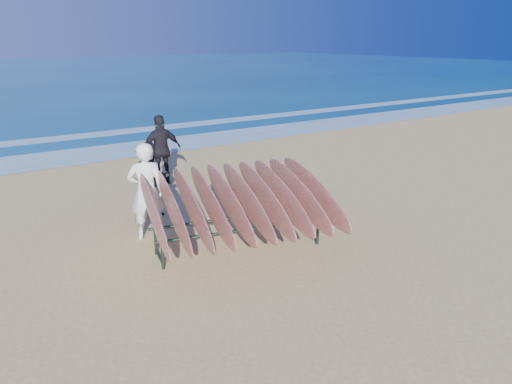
# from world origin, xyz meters

# --- Properties ---
(ground) EXTENTS (120.00, 120.00, 0.00)m
(ground) POSITION_xyz_m (0.00, 0.00, 0.00)
(ground) COLOR tan
(ground) RESTS_ON ground
(foam_near) EXTENTS (160.00, 160.00, 0.00)m
(foam_near) POSITION_xyz_m (0.00, 10.00, 0.01)
(foam_near) COLOR white
(foam_near) RESTS_ON ground
(foam_far) EXTENTS (160.00, 160.00, 0.00)m
(foam_far) POSITION_xyz_m (0.00, 13.50, 0.01)
(foam_far) COLOR white
(foam_far) RESTS_ON ground
(surfboard_rack) EXTENTS (3.76, 3.56, 1.55)m
(surfboard_rack) POSITION_xyz_m (-0.57, 0.54, 0.94)
(surfboard_rack) COLOR #1C2E23
(surfboard_rack) RESTS_ON ground
(person_white) EXTENTS (0.81, 0.67, 1.91)m
(person_white) POSITION_xyz_m (-1.73, 2.02, 0.96)
(person_white) COLOR silver
(person_white) RESTS_ON ground
(person_dark_a) EXTENTS (0.87, 0.71, 1.68)m
(person_dark_a) POSITION_xyz_m (-1.17, 3.07, 0.84)
(person_dark_a) COLOR black
(person_dark_a) RESTS_ON ground
(person_dark_b) EXTENTS (1.11, 0.51, 1.86)m
(person_dark_b) POSITION_xyz_m (0.11, 5.39, 0.93)
(person_dark_b) COLOR black
(person_dark_b) RESTS_ON ground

